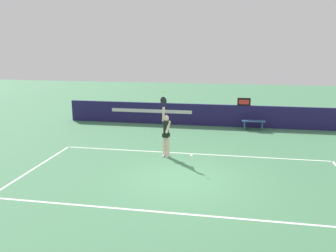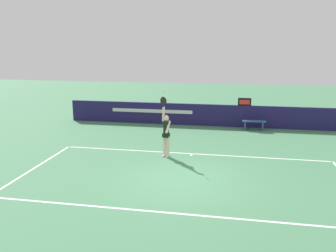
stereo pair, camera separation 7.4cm
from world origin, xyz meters
name	(u,v)px [view 2 (the right image)]	position (x,y,z in m)	size (l,w,h in m)	color
ground_plane	(182,179)	(0.00, 0.00, 0.00)	(60.00, 60.00, 0.00)	#457D55
court_lines	(183,177)	(0.00, 0.24, 0.00)	(11.33, 5.46, 0.00)	white
back_wall	(203,115)	(-0.01, 8.26, 0.62)	(15.79, 0.18, 1.23)	#1F194D
speed_display	(245,102)	(2.28, 8.26, 1.44)	(0.71, 0.19, 0.41)	black
tennis_player	(166,132)	(-1.01, 2.35, 1.04)	(0.46, 0.42, 2.51)	beige
tennis_ball	(163,92)	(-1.10, 2.27, 2.71)	(0.07, 0.07, 0.07)	#CCDF2F
courtside_bench_near	(254,123)	(2.81, 7.69, 0.38)	(1.24, 0.39, 0.52)	#325789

